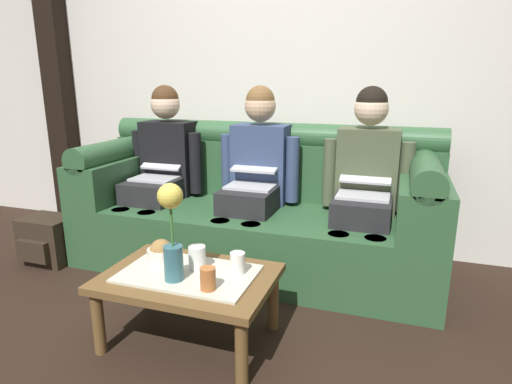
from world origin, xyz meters
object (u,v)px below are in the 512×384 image
(person_middle, at_px, (256,171))
(person_right, at_px, (365,179))
(backpack_left, at_px, (49,240))
(couch, at_px, (256,212))
(flower_vase, at_px, (172,228))
(person_left, at_px, (162,165))
(snack_bowl, at_px, (161,252))
(cup_near_right, at_px, (238,263))
(coffee_table, at_px, (189,283))
(cup_far_center, at_px, (208,279))
(cup_near_left, at_px, (197,258))

(person_middle, relative_size, person_right, 1.00)
(person_middle, xyz_separation_m, backpack_left, (-1.39, -0.46, -0.50))
(couch, distance_m, flower_vase, 1.12)
(person_left, bearing_deg, backpack_left, -145.12)
(person_left, distance_m, person_middle, 0.72)
(snack_bowl, distance_m, cup_near_right, 0.42)
(coffee_table, bearing_deg, person_middle, 90.00)
(couch, xyz_separation_m, backpack_left, (-1.39, -0.47, -0.21))
(couch, relative_size, person_middle, 1.97)
(coffee_table, relative_size, cup_near_right, 7.90)
(couch, relative_size, backpack_left, 6.89)
(person_left, distance_m, cup_near_right, 1.35)
(flower_vase, height_order, snack_bowl, flower_vase)
(snack_bowl, xyz_separation_m, cup_near_right, (0.42, -0.02, 0.01))
(person_left, height_order, person_middle, same)
(cup_near_right, bearing_deg, person_left, 135.64)
(person_middle, distance_m, flower_vase, 1.09)
(flower_vase, height_order, cup_far_center, flower_vase)
(person_right, height_order, cup_far_center, person_right)
(person_right, xyz_separation_m, cup_near_left, (-0.70, -0.95, -0.24))
(flower_vase, relative_size, cup_far_center, 4.49)
(coffee_table, relative_size, flower_vase, 1.79)
(cup_far_center, distance_m, backpack_left, 1.71)
(cup_near_left, bearing_deg, person_middle, 91.40)
(cup_far_center, bearing_deg, flower_vase, 168.82)
(coffee_table, height_order, cup_near_right, cup_near_right)
(snack_bowl, distance_m, cup_far_center, 0.42)
(cup_near_right, bearing_deg, flower_vase, -147.99)
(couch, relative_size, person_left, 1.97)
(coffee_table, xyz_separation_m, cup_near_right, (0.23, 0.07, 0.11))
(couch, relative_size, cup_near_left, 20.76)
(person_left, height_order, cup_near_left, person_left)
(person_left, height_order, flower_vase, person_left)
(cup_near_left, height_order, backpack_left, cup_near_left)
(person_right, relative_size, flower_vase, 2.68)
(coffee_table, bearing_deg, flower_vase, -106.35)
(couch, relative_size, cup_far_center, 23.71)
(couch, height_order, cup_near_right, couch)
(snack_bowl, relative_size, cup_far_center, 1.40)
(flower_vase, bearing_deg, person_left, 122.72)
(person_middle, height_order, cup_near_left, person_middle)
(couch, height_order, flower_vase, couch)
(cup_near_left, distance_m, cup_near_right, 0.20)
(person_middle, bearing_deg, cup_near_left, -88.60)
(flower_vase, height_order, backpack_left, flower_vase)
(couch, bearing_deg, person_right, -0.34)
(snack_bowl, height_order, cup_far_center, snack_bowl)
(coffee_table, distance_m, cup_near_right, 0.26)
(person_right, xyz_separation_m, flower_vase, (-0.75, -1.09, -0.04))
(person_left, xyz_separation_m, snack_bowl, (0.53, -0.91, -0.25))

